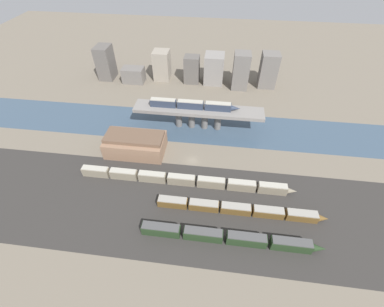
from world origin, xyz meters
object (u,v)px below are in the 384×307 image
warehouse_building (135,144)px  train_yard_far (184,180)px  train_on_bridge (193,105)px  train_yard_mid (240,209)px  train_yard_near (229,237)px

warehouse_building → train_yard_far: bearing=-33.9°
train_on_bridge → warehouse_building: (-22.81, -20.80, -8.27)m
train_on_bridge → warehouse_building: 31.97m
train_yard_far → warehouse_building: warehouse_building is taller
train_on_bridge → warehouse_building: size_ratio=1.66×
train_on_bridge → train_yard_far: size_ratio=0.50×
train_yard_mid → warehouse_building: warehouse_building is taller
warehouse_building → train_yard_near: bearing=-42.3°
train_yard_far → train_on_bridge: bearing=91.4°
train_yard_near → train_yard_far: train_yard_far is taller
train_yard_near → train_yard_mid: size_ratio=0.99×
train_yard_mid → train_yard_far: (-21.31, 10.51, 0.37)m
train_yard_near → train_yard_far: size_ratio=0.70×
warehouse_building → train_yard_mid: bearing=-30.4°
train_yard_near → train_on_bridge: bearing=107.8°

